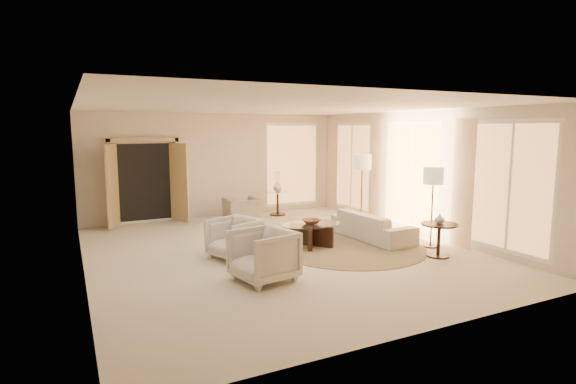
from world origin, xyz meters
name	(u,v)px	position (x,y,z in m)	size (l,w,h in m)	color
room	(279,181)	(0.00, 0.00, 1.40)	(7.04, 8.04, 2.83)	beige
windows_right	(413,175)	(3.45, 0.10, 1.35)	(0.10, 6.40, 2.40)	#FEB565
window_back_corner	(292,165)	(2.30, 3.95, 1.35)	(1.70, 0.10, 2.40)	#FEB565
curtains_right	(386,173)	(3.40, 1.00, 1.30)	(0.06, 5.20, 2.60)	beige
french_doors	(146,182)	(-1.90, 3.82, 1.07)	(1.95, 0.66, 2.16)	tan
area_rug	(349,248)	(1.38, -0.43, 0.01)	(3.05, 3.05, 0.01)	#423723
sofa	(372,226)	(2.24, -0.03, 0.30)	(2.03, 0.79, 0.59)	beige
armchair_left	(235,236)	(-0.94, -0.07, 0.41)	(0.81, 0.75, 0.83)	beige
armchair_right	(263,253)	(-0.96, -1.46, 0.45)	(0.88, 0.82, 0.90)	beige
accent_chair	(242,205)	(0.45, 3.25, 0.39)	(0.88, 0.57, 0.77)	gray
coffee_table	(311,232)	(0.76, 0.06, 0.29)	(1.33, 1.33, 0.46)	black
end_table	(439,234)	(2.53, -1.69, 0.43)	(0.67, 0.67, 0.63)	black
side_table	(278,201)	(1.57, 3.40, 0.41)	(0.58, 0.58, 0.68)	#2F2318
floor_lamp_near	(362,165)	(2.74, 1.08, 1.52)	(0.43, 0.43, 1.78)	#2F2318
floor_lamp_far	(433,179)	(2.90, -1.10, 1.39)	(0.40, 0.40, 1.63)	#2F2318
bowl	(311,222)	(0.76, 0.06, 0.51)	(0.36, 0.36, 0.09)	brown
end_vase	(440,219)	(2.53, -1.69, 0.72)	(0.18, 0.18, 0.19)	silver
side_vase	(278,186)	(1.57, 3.40, 0.81)	(0.26, 0.26, 0.27)	silver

